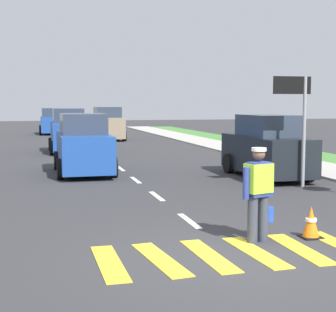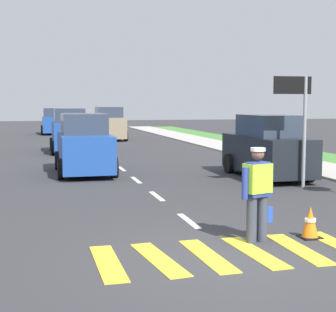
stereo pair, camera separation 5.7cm
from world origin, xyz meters
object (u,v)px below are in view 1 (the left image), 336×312
Objects in this scene: traffic_cone_near at (311,222)px; car_oncoming_second at (68,132)px; lane_direction_sign at (297,104)px; car_oncoming_third at (52,122)px; car_outgoing_far at (107,125)px; road_worker at (259,190)px; car_oncoming_lead at (83,146)px; car_parked_curbside at (267,148)px.

car_oncoming_second reaches higher than traffic_cone_near.
lane_direction_sign is 29.70m from car_oncoming_third.
car_outgoing_far reaches higher than car_oncoming_second.
car_oncoming_second is at bearing -109.98° from car_outgoing_far.
car_oncoming_lead is (-2.16, 9.94, 0.04)m from road_worker.
lane_direction_sign is at bearing -39.71° from car_oncoming_lead.
car_oncoming_third is 27.54m from car_parked_curbside.
lane_direction_sign reaches higher than car_parked_curbside.
car_oncoming_second reaches higher than car_parked_curbside.
traffic_cone_near is (-2.45, -5.22, -2.12)m from lane_direction_sign.
car_oncoming_lead is at bearing 107.92° from traffic_cone_near.
traffic_cone_near is at bearing -109.09° from car_parked_curbside.
traffic_cone_near is at bearing -115.13° from lane_direction_sign.
car_oncoming_second is (-3.24, 18.02, 0.73)m from traffic_cone_near.
lane_direction_sign is 6.14m from traffic_cone_near.
lane_direction_sign reaches higher than car_oncoming_second.
car_oncoming_third is 0.92× the size of car_parked_curbside.
car_oncoming_third is (-6.00, 29.05, -1.44)m from lane_direction_sign.
lane_direction_sign is at bearing 64.87° from traffic_cone_near.
car_outgoing_far is at bearing 79.58° from car_oncoming_lead.
car_oncoming_second is 9.01m from car_outgoing_far.
traffic_cone_near is at bearing 1.40° from road_worker.
car_oncoming_lead is at bearing 102.29° from road_worker.
lane_direction_sign is 0.76× the size of car_parked_curbside.
car_oncoming_third is at bearing 101.67° from lane_direction_sign.
car_oncoming_third is at bearing 113.57° from car_outgoing_far.
car_outgoing_far is at bearing 98.15° from car_parked_curbside.
traffic_cone_near is 7.88m from car_parked_curbside.
car_oncoming_third is 0.94× the size of car_outgoing_far.
traffic_cone_near is at bearing -84.08° from car_oncoming_third.
car_oncoming_lead is (-3.21, 9.91, 0.68)m from traffic_cone_near.
road_worker is at bearing -115.86° from car_parked_curbside.
car_oncoming_lead is 16.85m from car_outgoing_far.
car_outgoing_far is at bearing 70.02° from car_oncoming_second.
lane_direction_sign reaches higher than car_oncoming_third.
road_worker is 0.40× the size of car_parked_curbside.
car_outgoing_far is (3.05, 16.57, 0.06)m from car_oncoming_lead.
lane_direction_sign is 0.82× the size of car_oncoming_third.
lane_direction_sign is 5.50× the size of traffic_cone_near.
lane_direction_sign is 0.77× the size of car_outgoing_far.
traffic_cone_near is 0.14× the size of car_oncoming_lead.
car_oncoming_third reaches higher than traffic_cone_near.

